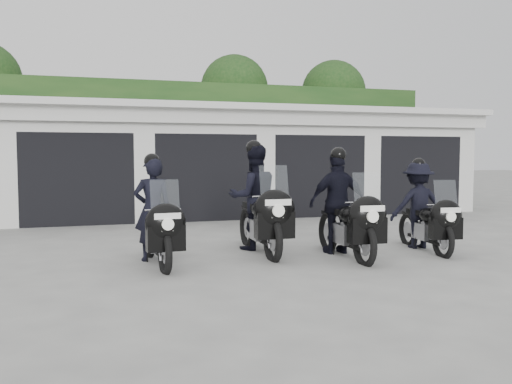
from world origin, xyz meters
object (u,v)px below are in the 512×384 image
object	(u,v)px
police_bike_a	(156,219)
police_bike_b	(257,203)
police_bike_d	(422,209)
police_bike_c	(342,208)

from	to	relation	value
police_bike_a	police_bike_b	bearing A→B (deg)	14.38
police_bike_a	police_bike_b	distance (m)	1.91
police_bike_b	police_bike_d	xyz separation A→B (m)	(2.85, -0.68, -0.13)
police_bike_d	police_bike_a	bearing A→B (deg)	-174.19
police_bike_b	police_bike_c	bearing A→B (deg)	-31.17
police_bike_b	police_bike_d	size ratio (longest dim) A/B	1.19
police_bike_c	police_bike_d	world-z (taller)	police_bike_c
police_bike_b	police_bike_d	world-z (taller)	police_bike_b
police_bike_a	police_bike_b	world-z (taller)	police_bike_b
police_bike_d	police_bike_c	bearing A→B (deg)	-169.50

